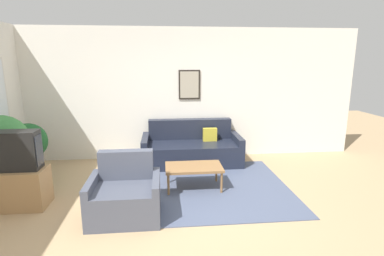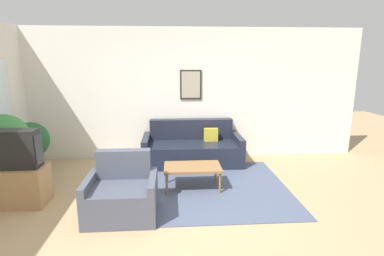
% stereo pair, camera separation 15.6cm
% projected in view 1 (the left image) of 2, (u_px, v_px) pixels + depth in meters
% --- Properties ---
extents(ground_plane, '(16.00, 16.00, 0.00)m').
position_uv_depth(ground_plane, '(175.00, 216.00, 4.00)').
color(ground_plane, tan).
extents(area_rug, '(2.94, 2.34, 0.01)m').
position_uv_depth(area_rug, '(198.00, 187.00, 4.89)').
color(area_rug, '#4C5670').
rests_on(area_rug, ground_plane).
extents(wall_back, '(8.00, 0.09, 2.70)m').
position_uv_depth(wall_back, '(169.00, 94.00, 6.23)').
color(wall_back, white).
rests_on(wall_back, ground_plane).
extents(couch, '(1.95, 0.90, 0.85)m').
position_uv_depth(couch, '(191.00, 149.00, 6.05)').
color(couch, '#1E2333').
rests_on(couch, ground_plane).
extents(coffee_table, '(0.91, 0.54, 0.38)m').
position_uv_depth(coffee_table, '(194.00, 168.00, 4.81)').
color(coffee_table, olive).
rests_on(coffee_table, ground_plane).
extents(tv_stand, '(0.76, 0.46, 0.56)m').
position_uv_depth(tv_stand, '(19.00, 188.00, 4.21)').
color(tv_stand, '#A87F51').
rests_on(tv_stand, ground_plane).
extents(tv, '(0.67, 0.28, 0.54)m').
position_uv_depth(tv, '(14.00, 151.00, 4.09)').
color(tv, black).
rests_on(tv, tv_stand).
extents(armchair, '(0.92, 0.76, 0.83)m').
position_uv_depth(armchair, '(125.00, 196.00, 3.96)').
color(armchair, '#474C5B').
rests_on(armchair, ground_plane).
extents(potted_plant_tall, '(0.79, 0.79, 1.23)m').
position_uv_depth(potted_plant_tall, '(2.00, 143.00, 4.55)').
color(potted_plant_tall, beige).
rests_on(potted_plant_tall, ground_plane).
extents(potted_plant_by_window, '(0.63, 0.63, 0.98)m').
position_uv_depth(potted_plant_by_window, '(28.00, 143.00, 5.19)').
color(potted_plant_by_window, beige).
rests_on(potted_plant_by_window, ground_plane).
extents(potted_plant_small, '(0.48, 0.48, 0.76)m').
position_uv_depth(potted_plant_small, '(25.00, 157.00, 4.97)').
color(potted_plant_small, slate).
rests_on(potted_plant_small, ground_plane).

